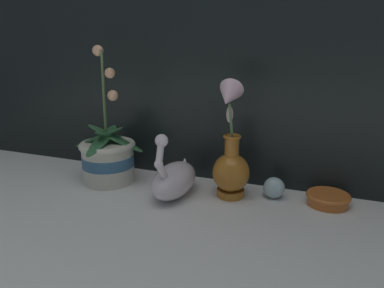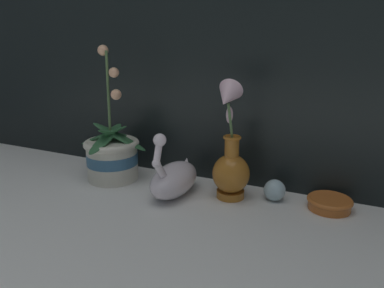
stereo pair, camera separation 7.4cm
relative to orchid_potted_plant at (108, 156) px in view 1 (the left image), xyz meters
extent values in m
plane|color=silver|center=(0.31, -0.14, -0.08)|extent=(2.80, 2.80, 0.00)
cylinder|color=beige|center=(0.00, 0.00, -0.02)|extent=(0.15, 0.15, 0.12)
cylinder|color=#386689|center=(0.00, 0.00, -0.01)|extent=(0.16, 0.16, 0.03)
torus|color=beige|center=(0.00, 0.00, 0.03)|extent=(0.17, 0.17, 0.02)
cylinder|color=#4C6B3D|center=(0.00, 0.00, 0.18)|extent=(0.01, 0.01, 0.27)
ellipsoid|color=#2D6038|center=(0.03, 0.01, 0.06)|extent=(0.18, 0.08, 0.09)
ellipsoid|color=#2D6038|center=(0.00, 0.03, 0.06)|extent=(0.07, 0.20, 0.08)
ellipsoid|color=#2D6038|center=(-0.03, 0.00, 0.06)|extent=(0.17, 0.06, 0.08)
ellipsoid|color=#2D6038|center=(0.00, -0.03, 0.06)|extent=(0.05, 0.16, 0.07)
sphere|color=#E5A87F|center=(-0.02, 0.01, 0.31)|extent=(0.03, 0.03, 0.03)
sphere|color=#E5A87F|center=(0.03, 0.00, 0.25)|extent=(0.03, 0.03, 0.03)
sphere|color=#E5A87F|center=(0.04, -0.02, 0.19)|extent=(0.03, 0.03, 0.03)
ellipsoid|color=white|center=(0.23, -0.03, -0.03)|extent=(0.10, 0.20, 0.09)
cone|color=white|center=(0.23, 0.05, -0.02)|extent=(0.05, 0.07, 0.07)
cylinder|color=white|center=(0.23, -0.10, 0.02)|extent=(0.02, 0.05, 0.06)
sphere|color=white|center=(0.23, -0.12, 0.04)|extent=(0.02, 0.02, 0.02)
cylinder|color=white|center=(0.23, -0.11, 0.07)|extent=(0.02, 0.04, 0.06)
sphere|color=white|center=(0.23, -0.10, 0.10)|extent=(0.03, 0.03, 0.03)
cylinder|color=#B26B23|center=(0.38, 0.02, -0.07)|extent=(0.08, 0.08, 0.02)
ellipsoid|color=#B26B23|center=(0.38, 0.02, -0.01)|extent=(0.10, 0.10, 0.11)
cylinder|color=#B26B23|center=(0.38, 0.02, 0.06)|extent=(0.04, 0.04, 0.05)
torus|color=#B26B23|center=(0.38, 0.02, 0.09)|extent=(0.05, 0.05, 0.01)
cylinder|color=#567A47|center=(0.38, 0.00, 0.14)|extent=(0.01, 0.04, 0.10)
cone|color=beige|center=(0.38, -0.02, 0.21)|extent=(0.06, 0.09, 0.09)
ellipsoid|color=beige|center=(0.37, 0.01, 0.15)|extent=(0.02, 0.02, 0.04)
sphere|color=silver|center=(0.49, 0.05, -0.05)|extent=(0.06, 0.06, 0.06)
cylinder|color=#C66628|center=(0.63, 0.06, -0.07)|extent=(0.11, 0.11, 0.03)
torus|color=#C66628|center=(0.63, 0.06, -0.06)|extent=(0.11, 0.11, 0.01)
camera|label=1|loc=(0.62, -0.92, 0.35)|focal=35.00mm
camera|label=2|loc=(0.69, -0.89, 0.35)|focal=35.00mm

